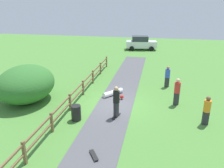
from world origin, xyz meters
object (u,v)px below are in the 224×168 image
bystander_orange (207,109)px  bystander_red (177,90)px  bush_large (26,84)px  trash_bin (76,113)px  parked_car_white (141,43)px  skater_riding (116,100)px  skateboard_loose (94,155)px  skater_fallen (114,93)px  bystander_blue (167,76)px

bystander_orange → bystander_red: 2.70m
bush_large → trash_bin: bush_large is taller
parked_car_white → bystander_red: bearing=-78.0°
skater_riding → bystander_orange: 5.00m
bush_large → trash_bin: 4.69m
skateboard_loose → bystander_orange: size_ratio=0.46×
skater_fallen → skater_riding: bearing=-76.2°
skater_fallen → skateboard_loose: skater_fallen is taller
bystander_orange → parked_car_white: bearing=104.5°
skater_fallen → bystander_blue: (3.83, 2.59, 0.74)m
skateboard_loose → bush_large: bearing=141.1°
trash_bin → skater_riding: size_ratio=0.47×
bystander_orange → parked_car_white: parked_car_white is taller
skater_fallen → bystander_red: (4.35, -0.72, 0.82)m
skateboard_loose → parked_car_white: size_ratio=0.18×
trash_bin → skater_riding: bearing=19.4°
bystander_blue → skater_fallen: bearing=-145.9°
skater_riding → parked_car_white: size_ratio=0.44×
bystander_red → parked_car_white: 18.30m
trash_bin → bystander_red: bearing=29.4°
trash_bin → skateboard_loose: (1.89, -3.00, -0.36)m
skater_riding → bystander_blue: 6.53m
bush_large → bystander_blue: (9.44, 4.63, -0.29)m
skater_riding → bystander_orange: bearing=2.2°
trash_bin → bystander_blue: bearing=51.4°
skater_fallen → bystander_orange: bystander_orange is taller
bystander_orange → parked_car_white: size_ratio=0.38×
bystander_blue → bystander_red: (0.52, -3.31, 0.08)m
skateboard_loose → bystander_orange: 6.67m
skater_fallen → bystander_orange: bearing=-27.4°
parked_car_white → skater_fallen: bearing=-91.8°
skater_riding → bystander_blue: bearing=62.3°
skateboard_loose → skater_riding: bearing=85.4°
bush_large → skater_riding: bush_large is taller
trash_bin → bystander_orange: size_ratio=0.53×
bush_large → parked_car_white: bearing=72.2°
trash_bin → skater_riding: 2.42m
bush_large → skater_fallen: bearing=20.0°
skater_fallen → parked_car_white: 17.22m
skateboard_loose → skater_fallen: bearing=93.9°
bush_large → trash_bin: size_ratio=4.81×
bystander_orange → bystander_red: bearing=122.1°
bystander_blue → bystander_red: size_ratio=0.93×
trash_bin → skater_fallen: (1.41, 3.96, -0.25)m
bystander_blue → trash_bin: bearing=-128.6°
trash_bin → skater_fallen: bearing=70.4°
bystander_orange → bystander_red: size_ratio=0.92×
bush_large → trash_bin: (4.20, -1.92, -0.79)m
bush_large → skateboard_loose: 7.92m
trash_bin → parked_car_white: (1.97, 21.16, 0.51)m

